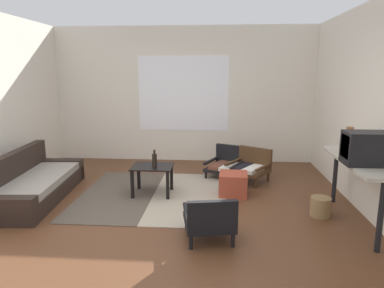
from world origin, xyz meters
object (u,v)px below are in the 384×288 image
Objects in this scene: glass_bottle at (155,160)px; ottoman_orange at (233,184)px; clay_vase at (349,143)px; coffee_table at (153,172)px; couch at (32,184)px; console_shelf at (357,167)px; crt_television at (367,148)px; wicker_basket at (320,207)px; armchair_striped_foreground at (210,219)px; armchair_corner at (250,166)px; armchair_by_window at (227,163)px.

ottoman_orange is at bearing 7.92° from glass_bottle.
coffee_table is at bearing 169.15° from clay_vase.
coffee_table is 1.22m from ottoman_orange.
couch is 4.39m from console_shelf.
crt_television is at bearing -21.73° from coffee_table.
coffee_table is at bearing 164.42° from wicker_basket.
ottoman_orange is (1.20, 0.06, -0.18)m from coffee_table.
armchair_striped_foreground is 1.60m from wicker_basket.
crt_television is at bearing -9.71° from couch.
coffee_table is at bearing 122.45° from armchair_striped_foreground.
ottoman_orange is 1.97m from crt_television.
couch is 4.40m from clay_vase.
coffee_table is at bearing 158.27° from crt_television.
armchair_corner is 1.97× the size of ottoman_orange.
console_shelf is (1.41, -0.88, 0.54)m from ottoman_orange.
ottoman_orange is 1.54× the size of glass_bottle.
crt_television reaches higher than clay_vase.
wicker_basket is (2.29, -0.64, -0.22)m from coffee_table.
crt_television is 1.91× the size of wicker_basket.
armchair_striped_foreground is at bearing -151.41° from wicker_basket.
ottoman_orange is (-0.31, -0.73, -0.09)m from armchair_corner.
clay_vase is at bearing -21.77° from ottoman_orange.
clay_vase is at bearing -2.64° from couch.
coffee_table is at bearing -177.03° from ottoman_orange.
armchair_corner is at bearing 66.93° from ottoman_orange.
armchair_striped_foreground is 0.82× the size of armchair_corner.
armchair_by_window is 2.45m from armchair_striped_foreground.
coffee_table is at bearing 9.98° from couch.
clay_vase is (2.62, -0.50, 0.58)m from coffee_table.
clay_vase reaches higher than couch.
console_shelf is (1.10, -1.61, 0.45)m from armchair_corner.
glass_bottle is at bearing 164.35° from console_shelf.
console_shelf reaches higher than glass_bottle.
glass_bottle reaches higher than ottoman_orange.
wicker_basket is at bearing -13.58° from glass_bottle.
armchair_by_window is 0.96× the size of armchair_corner.
clay_vase is (1.10, -1.30, 0.67)m from armchair_corner.
armchair_by_window is (2.84, 1.34, 0.02)m from couch.
armchair_corner is at bearing 118.26° from wicker_basket.
couch is 4.24× the size of crt_television.
crt_television reaches higher than glass_bottle.
armchair_striped_foreground is 1.61× the size of ottoman_orange.
couch is at bearing -170.02° from coffee_table.
couch is 4.02m from wicker_basket.
clay_vase is at bearing -45.88° from armchair_by_window.
couch is 5.01× the size of ottoman_orange.
crt_television is at bearing -20.24° from glass_bottle.
coffee_table is at bearing -152.29° from armchair_corner.
wicker_basket is at bearing -32.87° from ottoman_orange.
couch is at bearing -161.23° from armchair_corner.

